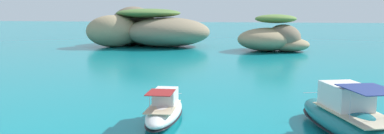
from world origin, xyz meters
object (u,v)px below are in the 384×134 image
(motorboat_teal, at_px, (349,119))
(islet_small, at_px, (274,38))
(islet_large, at_px, (146,30))
(motorboat_white, at_px, (165,110))

(motorboat_teal, bearing_deg, islet_small, 92.63)
(islet_large, distance_m, islet_small, 25.34)
(islet_small, xyz_separation_m, motorboat_teal, (2.03, -44.22, -1.25))
(motorboat_white, bearing_deg, islet_small, 78.68)
(islet_large, bearing_deg, motorboat_white, -72.22)
(motorboat_teal, distance_m, motorboat_white, 10.71)
(islet_small, bearing_deg, motorboat_teal, -87.37)
(islet_large, distance_m, motorboat_white, 52.02)
(islet_small, xyz_separation_m, motorboat_white, (-8.61, -43.00, -1.54))
(islet_large, bearing_deg, motorboat_teal, -62.40)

